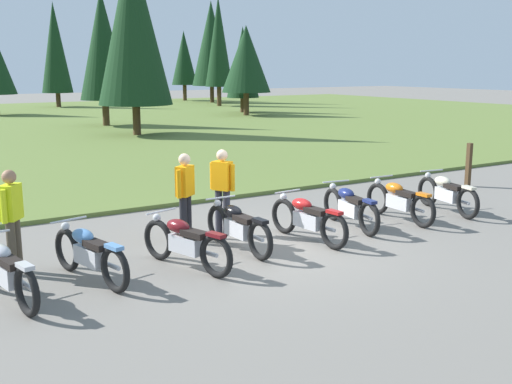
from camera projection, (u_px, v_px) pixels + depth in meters
ground_plane at (273, 245)px, 11.40m from camera, size 140.00×140.00×0.00m
grass_moorland at (2, 128)px, 32.86m from camera, size 80.00×44.00×0.10m
forest_treeline at (6, 47)px, 36.44m from camera, size 44.26×28.81×8.82m
motorcycle_silver at (6, 272)px, 8.60m from camera, size 0.68×2.09×0.88m
motorcycle_sky_blue at (89, 253)px, 9.43m from camera, size 0.73×2.07×0.88m
motorcycle_maroon at (185, 242)px, 10.04m from camera, size 0.80×2.05×0.88m
motorcycle_black at (238, 226)px, 11.02m from camera, size 0.62×2.10×0.88m
motorcycle_red at (308, 218)px, 11.62m from camera, size 0.62×2.10×0.88m
motorcycle_navy at (350, 207)px, 12.58m from camera, size 0.63×2.09×0.88m
motorcycle_orange at (399, 200)px, 13.18m from camera, size 0.62×2.10×0.88m
motorcycle_cream at (447, 193)px, 13.94m from camera, size 0.67×2.08×0.88m
rider_checking_bike at (185, 192)px, 11.47m from camera, size 0.46×0.39×1.67m
rider_near_row_end at (12, 215)px, 9.68m from camera, size 0.39×0.45×1.67m
rider_in_hivis_vest at (222, 186)px, 12.01m from camera, size 0.37×0.49×1.67m
trail_marker_post at (469, 165)px, 16.90m from camera, size 0.12×0.12×1.19m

